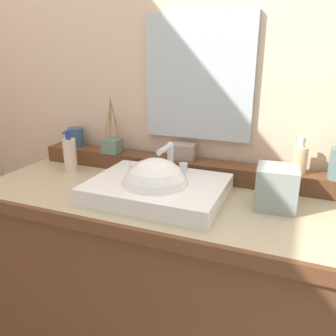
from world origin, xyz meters
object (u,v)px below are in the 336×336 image
Objects in this scene: sink_basin at (156,191)px; tissue_box at (276,187)px; soap_dispenser at (300,159)px; trinket_box at (184,151)px; tumbler_cup at (76,137)px; soap_bar at (137,166)px; lotion_bottle at (70,154)px; reed_diffuser at (112,145)px.

sink_basin is 3.35× the size of tissue_box.
trinket_box is (-0.45, 0.02, -0.02)m from soap_dispenser.
tumbler_cup is at bearing 153.01° from sink_basin.
soap_bar is 0.50× the size of tissue_box.
sink_basin is at bearing -97.11° from trinket_box.
sink_basin is 2.59× the size of lotion_bottle.
tissue_box is (-0.06, -0.17, -0.05)m from soap_dispenser.
reed_diffuser is at bearing 143.05° from sink_basin.
soap_bar is 0.52× the size of soap_dispenser.
reed_diffuser reaches higher than tumbler_cup.
lotion_bottle is (0.08, -0.15, -0.04)m from tumbler_cup.
trinket_box is at bearing 177.55° from soap_dispenser.
sink_basin is 0.53m from soap_dispenser.
reed_diffuser is at bearing -8.93° from tumbler_cup.
soap_dispenser is 0.92m from lotion_bottle.
soap_bar is 0.28× the size of reed_diffuser.
soap_dispenser reaches higher than tumbler_cup.
lotion_bottle reaches higher than tumbler_cup.
tissue_box is (0.93, -0.19, -0.04)m from tumbler_cup.
tumbler_cup is at bearing 171.07° from reed_diffuser.
sink_basin is at bearing -151.01° from soap_dispenser.
soap_bar is at bearing -22.10° from tumbler_cup.
sink_basin reaches higher than tissue_box.
lotion_bottle is at bearing -171.89° from soap_dispenser.
soap_bar is at bearing 176.79° from tissue_box.
sink_basin is 0.60m from tumbler_cup.
tumbler_cup is 0.61× the size of tissue_box.
soap_bar is 0.33m from lotion_bottle.
lotion_bottle is 1.29× the size of tissue_box.
soap_dispenser is at bearing -8.47° from trinket_box.
sink_basin reaches higher than trinket_box.
tissue_box is at bearing -2.99° from lotion_bottle.
sink_basin is 5.49× the size of tumbler_cup.
tumbler_cup is at bearing 157.90° from soap_bar.
lotion_bottle is (-0.91, -0.13, -0.05)m from soap_dispenser.
sink_basin is 0.48m from lotion_bottle.
soap_dispenser is at bearing 70.89° from tissue_box.
tumbler_cup is 0.17m from lotion_bottle.
reed_diffuser is 0.73m from tissue_box.
lotion_bottle is at bearing -168.11° from trinket_box.
reed_diffuser is 2.57× the size of trinket_box.
trinket_box is at bearing 0.06° from tumbler_cup.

